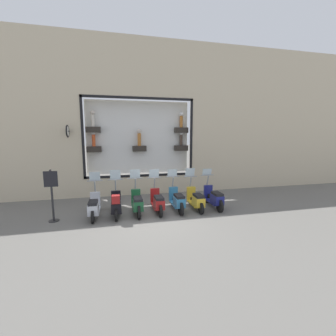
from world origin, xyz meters
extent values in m
plane|color=#66635E|center=(0.00, 0.00, 0.00)|extent=(120.00, 120.00, 0.00)
cube|color=beige|center=(3.60, -10.37, 3.83)|extent=(0.40, 15.26, 7.65)
cube|color=beige|center=(3.60, 0.00, 0.47)|extent=(0.40, 5.48, 0.93)
cube|color=beige|center=(3.60, 0.00, 6.26)|extent=(0.40, 5.48, 2.78)
cube|color=black|center=(3.39, 0.00, 4.81)|extent=(0.04, 5.48, 0.12)
cube|color=black|center=(3.39, 0.00, 0.99)|extent=(0.04, 5.48, 0.12)
cube|color=black|center=(3.39, -2.68, 2.90)|extent=(0.04, 0.12, 3.94)
cube|color=black|center=(3.39, 2.68, 2.90)|extent=(0.04, 0.12, 3.94)
cube|color=silver|center=(3.95, 0.00, 2.90)|extent=(0.04, 5.24, 3.70)
cube|color=#28231E|center=(3.73, -2.23, 3.28)|extent=(0.36, 0.69, 0.28)
cylinder|color=#B26B2D|center=(3.73, -2.23, 3.72)|extent=(0.16, 0.16, 0.59)
sphere|color=white|center=(3.73, -2.23, 4.12)|extent=(0.21, 0.21, 0.21)
cube|color=#28231E|center=(3.73, 2.23, 3.28)|extent=(0.36, 0.69, 0.28)
cylinder|color=silver|center=(3.73, 2.23, 3.71)|extent=(0.16, 0.16, 0.57)
sphere|color=beige|center=(3.73, 2.23, 4.10)|extent=(0.21, 0.21, 0.21)
cube|color=#28231E|center=(3.73, -2.23, 2.34)|extent=(0.36, 0.69, 0.28)
cylinder|color=#47382D|center=(3.73, -2.23, 2.75)|extent=(0.15, 0.15, 0.55)
sphere|color=white|center=(3.73, -2.23, 3.13)|extent=(0.20, 0.20, 0.20)
cube|color=#28231E|center=(3.73, 0.00, 2.34)|extent=(0.36, 0.69, 0.28)
cylinder|color=#B26B2D|center=(3.73, 0.00, 2.79)|extent=(0.18, 0.18, 0.63)
sphere|color=beige|center=(3.73, 0.00, 3.23)|extent=(0.23, 0.23, 0.23)
cube|color=#28231E|center=(3.73, 2.23, 2.34)|extent=(0.36, 0.69, 0.28)
cylinder|color=#CC4C23|center=(3.73, 2.23, 2.76)|extent=(0.16, 0.16, 0.57)
sphere|color=white|center=(3.73, 2.23, 3.15)|extent=(0.21, 0.21, 0.21)
cylinder|color=black|center=(3.23, 3.26, 3.20)|extent=(0.35, 0.05, 0.05)
torus|color=black|center=(3.05, 3.26, 3.20)|extent=(0.57, 0.06, 0.57)
cylinder|color=white|center=(3.05, 3.26, 3.20)|extent=(0.47, 0.03, 0.47)
cylinder|color=black|center=(1.28, -2.75, 0.26)|extent=(0.51, 0.09, 0.51)
cylinder|color=black|center=(-0.01, -2.75, 0.26)|extent=(0.51, 0.09, 0.51)
cube|color=navy|center=(0.64, -2.75, 0.24)|extent=(1.02, 0.38, 0.06)
cube|color=navy|center=(0.26, -2.75, 0.45)|extent=(0.61, 0.35, 0.36)
cube|color=black|center=(0.26, -2.75, 0.68)|extent=(0.58, 0.31, 0.10)
cube|color=navy|center=(1.18, -2.75, 0.55)|extent=(0.12, 0.37, 0.56)
cylinder|color=gray|center=(1.25, -2.75, 1.05)|extent=(0.20, 0.06, 0.45)
cylinder|color=gray|center=(1.32, -2.75, 1.26)|extent=(0.04, 0.61, 0.04)
cube|color=silver|center=(1.36, -2.75, 1.41)|extent=(0.08, 0.42, 0.28)
cylinder|color=black|center=(1.31, -1.95, 0.23)|extent=(0.45, 0.09, 0.45)
cylinder|color=black|center=(-0.03, -1.95, 0.23)|extent=(0.45, 0.09, 0.45)
cube|color=gold|center=(0.64, -1.95, 0.21)|extent=(1.02, 0.39, 0.06)
cube|color=gold|center=(0.26, -1.95, 0.42)|extent=(0.61, 0.35, 0.36)
cube|color=black|center=(0.26, -1.95, 0.65)|extent=(0.58, 0.31, 0.10)
cube|color=gold|center=(1.18, -1.95, 0.52)|extent=(0.12, 0.37, 0.56)
cylinder|color=gray|center=(1.25, -1.95, 1.02)|extent=(0.20, 0.06, 0.45)
cylinder|color=gray|center=(1.32, -1.95, 1.23)|extent=(0.04, 0.60, 0.04)
cube|color=silver|center=(1.36, -1.95, 1.42)|extent=(0.09, 0.42, 0.37)
cylinder|color=black|center=(1.28, -1.15, 0.26)|extent=(0.52, 0.09, 0.52)
cylinder|color=black|center=(0.00, -1.15, 0.26)|extent=(0.52, 0.09, 0.52)
cube|color=teal|center=(0.64, -1.15, 0.25)|extent=(1.02, 0.38, 0.06)
cube|color=teal|center=(0.26, -1.15, 0.46)|extent=(0.61, 0.35, 0.36)
cube|color=black|center=(0.26, -1.15, 0.69)|extent=(0.58, 0.31, 0.10)
cube|color=teal|center=(1.18, -1.15, 0.56)|extent=(0.12, 0.37, 0.56)
cylinder|color=gray|center=(1.25, -1.15, 1.05)|extent=(0.20, 0.06, 0.45)
cylinder|color=gray|center=(1.32, -1.15, 1.27)|extent=(0.04, 0.60, 0.04)
cube|color=silver|center=(1.36, -1.15, 1.42)|extent=(0.08, 0.42, 0.31)
cylinder|color=black|center=(1.29, -0.35, 0.24)|extent=(0.49, 0.09, 0.49)
cylinder|color=black|center=(-0.02, -0.35, 0.24)|extent=(0.49, 0.09, 0.49)
cube|color=maroon|center=(0.64, -0.35, 0.23)|extent=(1.02, 0.39, 0.06)
cube|color=maroon|center=(0.26, -0.35, 0.44)|extent=(0.61, 0.35, 0.36)
cube|color=black|center=(0.26, -0.35, 0.67)|extent=(0.58, 0.31, 0.10)
cube|color=maroon|center=(1.18, -0.35, 0.54)|extent=(0.12, 0.37, 0.56)
cylinder|color=gray|center=(1.25, -0.35, 1.04)|extent=(0.20, 0.06, 0.45)
cylinder|color=gray|center=(1.32, -0.35, 1.25)|extent=(0.04, 0.60, 0.04)
cube|color=silver|center=(1.36, -0.35, 1.43)|extent=(0.09, 0.42, 0.35)
cylinder|color=black|center=(1.28, 0.44, 0.26)|extent=(0.51, 0.09, 0.51)
cylinder|color=black|center=(-0.01, 0.44, 0.26)|extent=(0.51, 0.09, 0.51)
cube|color=#19512D|center=(0.64, 0.44, 0.24)|extent=(1.02, 0.39, 0.06)
cube|color=#19512D|center=(0.26, 0.44, 0.45)|extent=(0.61, 0.35, 0.36)
cube|color=black|center=(0.26, 0.44, 0.68)|extent=(0.58, 0.31, 0.10)
cube|color=#19512D|center=(1.18, 0.44, 0.55)|extent=(0.12, 0.37, 0.56)
cylinder|color=gray|center=(1.25, 0.44, 1.05)|extent=(0.20, 0.06, 0.45)
cylinder|color=gray|center=(1.32, 0.44, 1.26)|extent=(0.04, 0.60, 0.04)
cube|color=silver|center=(1.36, 0.44, 1.44)|extent=(0.09, 0.42, 0.36)
cylinder|color=black|center=(1.30, 1.24, 0.23)|extent=(0.46, 0.09, 0.46)
cylinder|color=black|center=(-0.03, 1.24, 0.23)|extent=(0.46, 0.09, 0.46)
cube|color=black|center=(0.64, 1.24, 0.22)|extent=(1.02, 0.38, 0.06)
cube|color=black|center=(0.26, 1.24, 0.43)|extent=(0.61, 0.35, 0.36)
cube|color=black|center=(0.26, 1.24, 0.66)|extent=(0.58, 0.31, 0.10)
cube|color=black|center=(1.18, 1.24, 0.53)|extent=(0.12, 0.37, 0.56)
cylinder|color=gray|center=(1.25, 1.24, 1.02)|extent=(0.20, 0.06, 0.45)
cylinder|color=gray|center=(1.32, 1.24, 1.24)|extent=(0.04, 0.60, 0.04)
cube|color=silver|center=(1.36, 1.24, 1.43)|extent=(0.10, 0.42, 0.39)
cube|color=maroon|center=(-0.07, 1.24, 0.82)|extent=(0.28, 0.28, 0.28)
cylinder|color=black|center=(1.31, 2.04, 0.22)|extent=(0.44, 0.09, 0.44)
cylinder|color=black|center=(-0.04, 2.04, 0.22)|extent=(0.44, 0.09, 0.44)
cube|color=#B7BCC6|center=(0.64, 2.04, 0.21)|extent=(1.02, 0.38, 0.06)
cube|color=#B7BCC6|center=(0.26, 2.04, 0.42)|extent=(0.61, 0.35, 0.36)
cube|color=black|center=(0.26, 2.04, 0.65)|extent=(0.58, 0.31, 0.10)
cube|color=#B7BCC6|center=(1.18, 2.04, 0.52)|extent=(0.12, 0.37, 0.56)
cylinder|color=gray|center=(1.25, 2.04, 1.01)|extent=(0.20, 0.06, 0.45)
cylinder|color=gray|center=(1.32, 2.04, 1.23)|extent=(0.04, 0.61, 0.04)
cube|color=silver|center=(1.36, 2.04, 1.41)|extent=(0.09, 0.42, 0.35)
cylinder|color=#232326|center=(0.48, 3.41, 0.01)|extent=(0.36, 0.36, 0.02)
cylinder|color=#232326|center=(0.48, 3.41, 0.93)|extent=(0.07, 0.07, 1.85)
cube|color=black|center=(0.46, 3.41, 1.53)|extent=(0.03, 0.45, 0.55)
camera|label=1|loc=(-7.86, 1.17, 3.03)|focal=24.00mm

